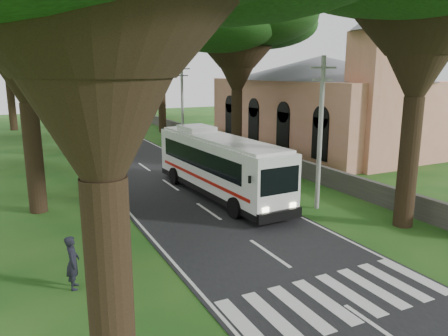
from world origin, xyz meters
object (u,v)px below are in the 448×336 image
pole_near (320,131)px  distant_car_c (80,113)px  pole_far (128,94)px  distant_car_b (57,119)px  pedestrian (73,262)px  church (321,96)px  coach_bus (219,164)px  distant_car_a (82,130)px  pole_mid (182,105)px

pole_near → distant_car_c: bearing=94.5°
pole_near → pole_far: same height
pole_far → distant_car_c: (-4.27, 13.87, -3.50)m
distant_car_b → pedestrian: pedestrian is taller
distant_car_c → pedestrian: size_ratio=2.37×
church → coach_bus: (-16.06, -11.01, -3.01)m
pole_near → pedestrian: bearing=-165.0°
distant_car_a → church: bearing=120.1°
church → distant_car_b: (-20.86, 31.29, -4.27)m
church → pole_near: bearing=-128.5°
church → pole_far: (-12.36, 24.45, -0.73)m
pole_far → distant_car_b: pole_far is taller
distant_car_a → pole_far: bearing=-154.8°
pole_mid → distant_car_b: 28.38m
pole_far → coach_bus: 35.73m
pole_far → distant_car_a: 10.20m
coach_bus → distant_car_a: 29.25m
coach_bus → pole_far: bearing=81.2°
coach_bus → distant_car_b: 42.59m
church → coach_bus: size_ratio=1.99×
pole_near → distant_car_c: size_ratio=1.80×
church → distant_car_b: size_ratio=6.49×
distant_car_b → distant_car_c: (4.23, 7.03, 0.04)m
distant_car_b → distant_car_c: size_ratio=0.83×
pole_near → distant_car_b: pole_near is taller
church → pole_near: church is taller
pedestrian → pole_near: bearing=-63.9°
coach_bus → distant_car_c: coach_bus is taller
church → pole_mid: 13.16m
distant_car_a → pole_mid: bearing=100.5°
church → distant_car_c: 41.99m
pole_mid → coach_bus: (-3.70, -15.46, -2.28)m
pole_far → distant_car_b: size_ratio=2.16×
distant_car_a → pedestrian: size_ratio=1.94×
church → distant_car_c: church is taller
pole_near → distant_car_a: 34.49m
distant_car_c → pole_near: bearing=101.3°
church → pole_near: 19.88m
pole_near → pedestrian: 13.83m
church → pole_mid: (-12.36, 4.45, -0.73)m
church → distant_car_a: size_ratio=6.59×
coach_bus → distant_car_a: bearing=93.8°
distant_car_c → pole_mid: bearing=103.9°
church → distant_car_a: church is taller
church → coach_bus: church is taller
pole_far → distant_car_b: (-8.50, 6.84, -3.54)m
pole_mid → coach_bus: size_ratio=0.66×
coach_bus → pole_near: bearing=-53.7°
distant_car_b → pole_near: bearing=-95.3°
pedestrian → distant_car_c: bearing=2.4°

